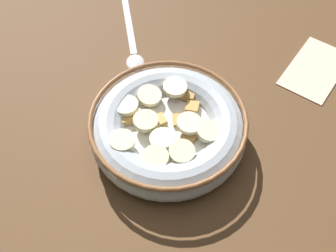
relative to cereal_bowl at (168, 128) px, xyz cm
name	(u,v)px	position (x,y,z in cm)	size (l,w,h in cm)	color
ground_plane	(168,144)	(-0.02, 0.00, -3.51)	(111.13, 111.13, 2.00)	brown
cereal_bowl	(168,128)	(0.00, 0.00, 0.00)	(19.56, 19.56, 4.78)	#B2BCC6
spoon	(133,46)	(-3.72, -17.08, -2.20)	(7.42, 15.95, 0.80)	silver
folded_napkin	(317,70)	(-24.59, 0.30, -2.36)	(11.55, 6.93, 0.30)	beige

